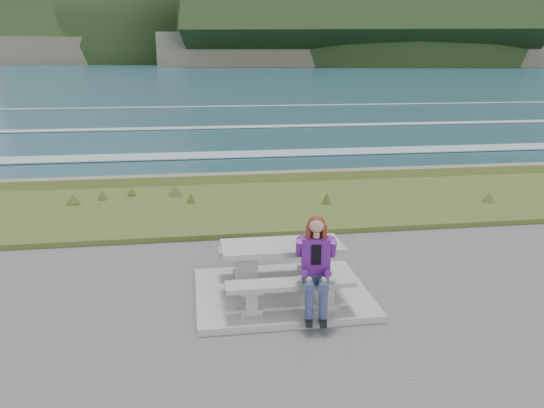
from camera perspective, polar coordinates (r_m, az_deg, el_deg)
name	(u,v)px	position (r m, az deg, el deg)	size (l,w,h in m)	color
concrete_slab	(282,293)	(8.23, 1.04, -9.58)	(2.60, 2.10, 0.10)	gray
picnic_table	(282,255)	(7.98, 1.06, -5.46)	(1.80, 0.75, 0.75)	gray
bench_landward	(290,288)	(7.44, 1.97, -9.06)	(1.80, 0.35, 0.45)	gray
bench_seaward	(275,253)	(8.71, 0.28, -5.27)	(1.80, 0.35, 0.45)	gray
grass_verge	(247,208)	(12.90, -2.68, -0.41)	(160.00, 4.50, 0.22)	#3C4E1D
shore_drop	(237,181)	(15.70, -3.79, 2.47)	(160.00, 0.80, 2.20)	#645B4B
ocean	(213,146)	(32.89, -6.35, 6.22)	(1600.00, 1600.00, 0.09)	#204A5C
headland_range	(437,48)	(448.59, 17.31, 15.71)	(729.83, 363.95, 209.82)	#645B4B
seated_woman	(316,280)	(7.32, 4.73, -8.15)	(0.49, 0.73, 1.38)	navy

